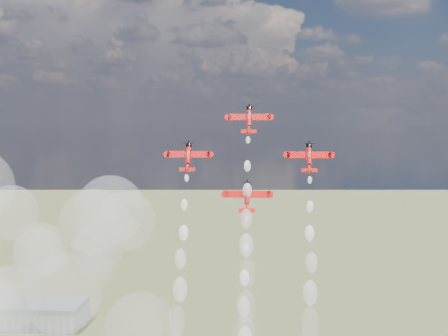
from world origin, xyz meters
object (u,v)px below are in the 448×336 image
at_px(plane_left, 188,157).
at_px(plane_slot, 247,197).
at_px(plane_lead, 249,119).
at_px(hangar, 38,314).
at_px(plane_right, 309,157).

relative_size(plane_left, plane_slot, 1.00).
bearing_deg(plane_lead, hangar, 126.50).
height_order(hangar, plane_left, plane_left).
bearing_deg(plane_lead, plane_left, -162.24).
bearing_deg(hangar, plane_left, -57.76).
height_order(plane_right, plane_slot, plane_right).
xyz_separation_m(plane_left, plane_slot, (14.99, -4.80, -9.33)).
height_order(hangar, plane_slot, plane_slot).
distance_m(hangar, plane_left, 222.67).
xyz_separation_m(hangar, plane_left, (107.04, -169.74, 96.50)).
distance_m(plane_left, plane_right, 29.98).
bearing_deg(plane_slot, plane_lead, 90.00).
bearing_deg(hangar, plane_lead, -53.50).
bearing_deg(plane_slot, plane_right, 17.76).
relative_size(plane_lead, plane_right, 1.00).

